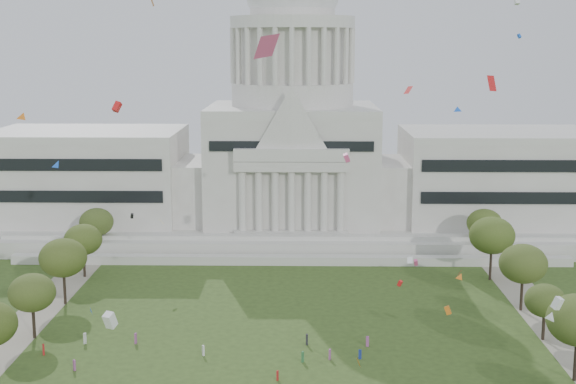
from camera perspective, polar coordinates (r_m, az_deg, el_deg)
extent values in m
cube|color=beige|center=(218.61, 0.31, -2.31)|extent=(160.00, 60.00, 4.00)
cube|color=beige|center=(186.85, 0.19, -4.86)|extent=(130.00, 3.00, 2.00)
cube|color=beige|center=(194.20, 0.22, -3.80)|extent=(140.00, 3.00, 5.00)
cube|color=beige|center=(222.62, -14.00, 1.02)|extent=(50.00, 34.00, 22.00)
cube|color=beige|center=(221.43, 14.69, 0.94)|extent=(50.00, 34.00, 22.00)
cube|color=beige|center=(215.66, -6.89, 0.15)|extent=(12.00, 26.00, 16.00)
cube|color=beige|center=(215.05, 7.51, 0.11)|extent=(12.00, 26.00, 16.00)
cube|color=beige|center=(214.63, 0.31, 1.80)|extent=(44.00, 38.00, 28.00)
cube|color=beige|center=(194.37, 0.24, 1.84)|extent=(28.00, 3.00, 2.40)
cube|color=black|center=(205.96, -15.24, 0.77)|extent=(46.00, 0.40, 11.00)
cube|color=black|center=(204.67, 15.84, 0.68)|extent=(46.00, 0.40, 11.00)
cylinder|color=beige|center=(212.54, 0.32, 6.98)|extent=(32.00, 32.00, 6.00)
cylinder|color=beige|center=(212.15, 0.32, 9.68)|extent=(28.00, 28.00, 14.00)
cylinder|color=beige|center=(212.19, 0.32, 11.97)|extent=(32.40, 32.40, 3.00)
cylinder|color=beige|center=(212.39, 0.32, 13.45)|extent=(22.00, 22.00, 8.00)
cube|color=gray|center=(146.70, -19.53, -10.28)|extent=(8.00, 160.00, 0.04)
cube|color=gray|center=(145.11, 19.55, -10.51)|extent=(8.00, 160.00, 0.04)
cylinder|color=black|center=(131.75, 19.77, -11.26)|extent=(0.56, 0.56, 6.20)
cylinder|color=black|center=(147.99, -17.62, -8.90)|extent=(0.56, 0.56, 5.27)
ellipsoid|color=#3C4D1C|center=(146.27, -17.75, -6.83)|extent=(8.12, 8.12, 6.65)
cylinder|color=black|center=(147.27, 17.70, -9.15)|extent=(0.56, 0.56, 4.56)
ellipsoid|color=#36491A|center=(145.75, 17.81, -7.36)|extent=(7.01, 7.01, 5.74)
cylinder|color=black|center=(164.60, -15.60, -6.67)|extent=(0.56, 0.56, 6.03)
ellipsoid|color=#3B4B18|center=(162.86, -15.71, -4.52)|extent=(9.29, 9.29, 7.60)
cylinder|color=black|center=(161.30, 16.27, -7.08)|extent=(0.56, 0.56, 5.97)
ellipsoid|color=#3E4E1D|center=(159.54, 16.38, -4.91)|extent=(9.19, 9.19, 7.52)
cylinder|color=black|center=(182.13, -14.29, -5.05)|extent=(0.56, 0.56, 5.41)
ellipsoid|color=#3C4F19|center=(180.71, -14.37, -3.30)|extent=(8.33, 8.33, 6.81)
cylinder|color=black|center=(179.64, 14.20, -5.10)|extent=(0.56, 0.56, 6.37)
ellipsoid|color=#3B5119|center=(177.97, 14.30, -3.01)|extent=(9.82, 9.82, 8.03)
cylinder|color=black|center=(199.49, -13.39, -3.66)|extent=(0.56, 0.56, 5.32)
ellipsoid|color=#36461A|center=(198.21, -13.46, -2.08)|extent=(8.19, 8.19, 6.70)
cylinder|color=black|center=(197.18, 13.73, -3.82)|extent=(0.56, 0.56, 5.47)
ellipsoid|color=#3B5018|center=(195.85, 13.80, -2.18)|extent=(8.42, 8.42, 6.89)
cube|color=#994C8C|center=(138.72, 5.67, -10.52)|extent=(0.49, 0.31, 1.81)
cube|color=#994C8C|center=(141.68, -10.78, -10.19)|extent=(0.36, 0.53, 1.88)
cube|color=silver|center=(134.99, -6.05, -11.15)|extent=(0.48, 0.55, 1.77)
cube|color=#B21E1E|center=(140.47, -16.99, -10.67)|extent=(0.46, 0.57, 1.86)
cube|color=navy|center=(133.55, 5.14, -11.42)|extent=(0.49, 0.42, 1.59)
cube|color=#994C8C|center=(132.96, 2.99, -11.45)|extent=(0.39, 0.52, 1.76)
cube|color=#B21E1E|center=(125.27, -0.75, -12.92)|extent=(0.34, 0.46, 1.55)
cube|color=#33723F|center=(131.76, 1.05, -11.64)|extent=(0.45, 0.55, 1.80)
cube|color=#26262B|center=(138.75, 1.35, -10.44)|extent=(0.37, 0.54, 1.93)
cube|color=#994C8C|center=(132.91, -14.95, -11.82)|extent=(0.51, 0.55, 1.77)
cube|color=silver|center=(143.49, -14.24, -10.06)|extent=(0.45, 0.58, 1.90)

